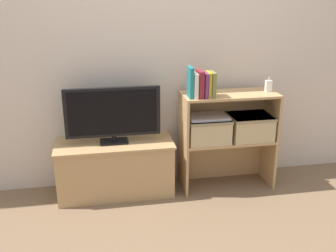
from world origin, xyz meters
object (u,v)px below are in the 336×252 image
at_px(book_maroon, 200,84).
at_px(baby_monitor, 268,86).
at_px(book_plum, 205,85).
at_px(storage_basket_right, 250,125).
at_px(tv_stand, 115,168).
at_px(book_olive, 212,84).
at_px(laptop, 208,116).
at_px(storage_basket_left, 207,128).
at_px(book_ivory, 194,85).
at_px(book_mustard, 208,84).
at_px(tv, 113,114).
at_px(book_teal, 190,82).

bearing_deg(book_maroon, baby_monitor, 5.85).
bearing_deg(book_plum, storage_basket_right, 6.35).
xyz_separation_m(tv_stand, baby_monitor, (1.26, -0.03, 0.64)).
bearing_deg(book_olive, laptop, 107.73).
height_order(book_maroon, storage_basket_left, book_maroon).
height_order(book_ivory, book_mustard, book_mustard).
relative_size(book_maroon, storage_basket_right, 0.60).
bearing_deg(book_olive, tv, 173.47).
bearing_deg(storage_basket_left, book_plum, -135.10).
height_order(book_maroon, book_plum, book_maroon).
height_order(tv, storage_basket_right, tv).
distance_m(book_teal, storage_basket_right, 0.66).
bearing_deg(tv_stand, book_teal, -8.56).
relative_size(tv, book_ivory, 3.88).
relative_size(book_olive, storage_basket_right, 0.56).
xyz_separation_m(tv, book_ivory, (0.63, -0.09, 0.22)).
bearing_deg(storage_basket_right, book_teal, -175.01).
bearing_deg(book_olive, baby_monitor, 7.01).
bearing_deg(tv_stand, book_ivory, -8.13).
distance_m(book_teal, book_olive, 0.18).
height_order(book_teal, book_olive, book_teal).
xyz_separation_m(book_maroon, book_mustard, (0.07, 0.00, -0.01)).
relative_size(book_olive, storage_basket_left, 0.56).
bearing_deg(book_teal, book_olive, 0.00).
bearing_deg(book_plum, book_olive, 0.00).
height_order(storage_basket_right, laptop, laptop).
bearing_deg(baby_monitor, book_olive, -172.99).
height_order(book_maroon, book_olive, book_maroon).
bearing_deg(book_mustard, storage_basket_left, 70.46).
bearing_deg(book_maroon, tv_stand, 172.37).
bearing_deg(book_olive, book_maroon, 180.00).
xyz_separation_m(tv, laptop, (0.75, -0.04, -0.05)).
height_order(book_teal, book_ivory, book_teal).
bearing_deg(book_olive, book_mustard, 180.00).
xyz_separation_m(tv, book_plum, (0.71, -0.09, 0.22)).
relative_size(tv, book_maroon, 3.60).
bearing_deg(storage_basket_right, book_olive, -172.57).
height_order(tv_stand, book_olive, book_olive).
height_order(tv_stand, book_plum, book_plum).
height_order(baby_monitor, laptop, baby_monitor).
height_order(storage_basket_left, laptop, laptop).
bearing_deg(book_teal, storage_basket_right, 4.99).
xyz_separation_m(book_mustard, storage_basket_left, (0.02, 0.05, -0.38)).
xyz_separation_m(book_ivory, book_maroon, (0.04, 0.00, 0.01)).
distance_m(tv, book_ivory, 0.67).
height_order(book_olive, baby_monitor, book_olive).
height_order(book_teal, laptop, book_teal).
xyz_separation_m(tv_stand, storage_basket_right, (1.12, -0.04, 0.31)).
bearing_deg(book_plum, laptop, 44.90).
height_order(book_teal, book_mustard, book_teal).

